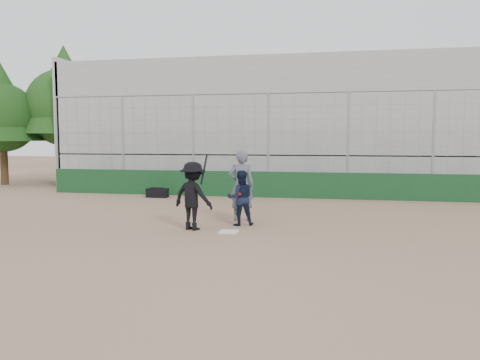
% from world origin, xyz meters
% --- Properties ---
extents(ground, '(90.00, 90.00, 0.00)m').
position_xyz_m(ground, '(0.00, 0.00, 0.00)').
color(ground, brown).
rests_on(ground, ground).
extents(home_plate, '(0.44, 0.44, 0.02)m').
position_xyz_m(home_plate, '(0.00, 0.00, 0.01)').
color(home_plate, white).
rests_on(home_plate, ground).
extents(backstop, '(18.10, 0.25, 4.04)m').
position_xyz_m(backstop, '(0.00, 7.00, 0.96)').
color(backstop, '#12381A').
rests_on(backstop, ground).
extents(bleachers, '(20.25, 6.70, 6.98)m').
position_xyz_m(bleachers, '(0.00, 11.95, 2.92)').
color(bleachers, '#999999').
rests_on(bleachers, ground).
extents(tree_left, '(4.48, 4.48, 7.00)m').
position_xyz_m(tree_left, '(-11.00, 11.00, 4.39)').
color(tree_left, '#372214').
rests_on(tree_left, ground).
extents(tree_right, '(3.84, 3.84, 6.00)m').
position_xyz_m(tree_right, '(-13.50, 9.50, 3.76)').
color(tree_right, '#342313').
rests_on(tree_right, ground).
extents(batter_at_plate, '(1.24, 0.96, 1.85)m').
position_xyz_m(batter_at_plate, '(-0.95, 0.16, 0.85)').
color(batter_at_plate, black).
rests_on(batter_at_plate, ground).
extents(catcher_crouched, '(0.85, 0.76, 1.00)m').
position_xyz_m(catcher_crouched, '(0.11, 0.92, 0.49)').
color(catcher_crouched, black).
rests_on(catcher_crouched, ground).
extents(umpire, '(0.77, 0.56, 1.75)m').
position_xyz_m(umpire, '(-0.02, 1.68, 0.88)').
color(umpire, '#535869').
rests_on(umpire, ground).
extents(equipment_bag, '(0.84, 0.39, 0.39)m').
position_xyz_m(equipment_bag, '(-4.18, 6.08, 0.18)').
color(equipment_bag, black).
rests_on(equipment_bag, ground).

